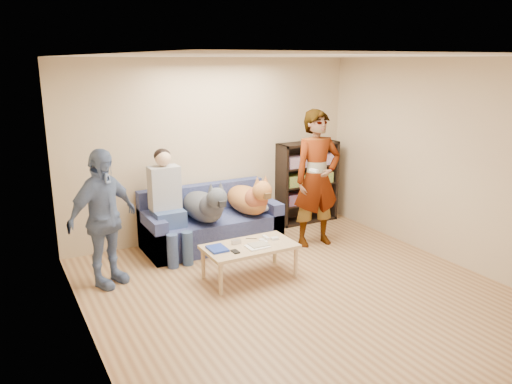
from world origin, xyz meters
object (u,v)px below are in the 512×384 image
dog_gray (205,206)px  dog_tan (250,199)px  person_standing_left (103,219)px  sofa (211,225)px  camera_silver (236,242)px  person_seated (167,200)px  bookshelf (307,181)px  coffee_table (250,249)px  notebook_blue (217,249)px  person_standing_right (317,179)px

dog_gray → dog_tan: dog_gray is taller
person_standing_left → sofa: 1.80m
camera_silver → person_seated: size_ratio=0.07×
person_standing_left → bookshelf: size_ratio=1.25×
dog_gray → coffee_table: dog_gray is taller
notebook_blue → coffee_table: (0.40, -0.05, -0.06)m
bookshelf → coffee_table: bearing=-140.6°
person_standing_left → dog_tan: 2.18m
sofa → dog_gray: dog_gray is taller
sofa → person_seated: (-0.66, -0.13, 0.49)m
dog_gray → coffee_table: (0.12, -1.07, -0.28)m
person_standing_right → sofa: (-1.33, 0.70, -0.68)m
dog_gray → person_standing_right: bearing=-18.1°
sofa → person_standing_right: bearing=-27.8°
dog_tan → person_seated: bearing=176.7°
camera_silver → dog_tan: (0.70, 0.97, 0.21)m
dog_tan → notebook_blue: bearing=-133.3°
person_standing_left → notebook_blue: bearing=-56.4°
person_standing_right → sofa: bearing=158.0°
bookshelf → sofa: bearing=-172.6°
notebook_blue → dog_tan: bearing=46.7°
notebook_blue → coffee_table: notebook_blue is taller
person_seated → coffee_table: size_ratio=1.34×
person_standing_right → coffee_table: 1.60m
notebook_blue → dog_gray: size_ratio=0.21×
dog_gray → bookshelf: size_ratio=0.97×
notebook_blue → coffee_table: size_ratio=0.24×
person_standing_right → person_seated: person_standing_right is taller
person_standing_right → person_standing_left: (-2.92, 0.07, -0.15)m
coffee_table → person_standing_left: bearing=157.4°
person_standing_right → bookshelf: person_standing_right is taller
sofa → dog_tan: dog_tan is taller
person_seated → bookshelf: person_seated is taller
camera_silver → sofa: size_ratio=0.06×
camera_silver → notebook_blue: bearing=-166.0°
person_standing_right → camera_silver: (-1.49, -0.46, -0.51)m
person_standing_left → dog_gray: 1.50m
notebook_blue → person_seated: person_seated is taller
coffee_table → dog_gray: bearing=96.2°
dog_gray → person_seated: bearing=170.0°
person_standing_left → person_seated: 1.07m
dog_tan → coffee_table: (-0.58, -1.09, -0.28)m
notebook_blue → bookshelf: 2.69m
dog_gray → dog_tan: bearing=1.6°
sofa → coffee_table: bearing=-92.1°
person_standing_left → person_standing_right: bearing=-30.3°
person_standing_left → bookshelf: 3.51m
person_standing_right → camera_silver: bearing=-157.0°
dog_gray → sofa: bearing=52.8°
person_standing_right → dog_tan: person_standing_right is taller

